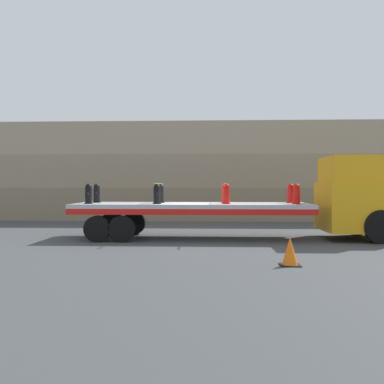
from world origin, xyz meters
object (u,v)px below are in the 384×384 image
(flatbed_trailer, at_px, (175,210))
(fire_hydrant_red_near_3, at_px, (297,194))
(fire_hydrant_black_near_0, at_px, (89,194))
(fire_hydrant_red_near_2, at_px, (226,194))
(traffic_cone, at_px, (290,251))
(fire_hydrant_red_far_2, at_px, (225,194))
(fire_hydrant_black_far_0, at_px, (97,193))
(truck_cab, at_px, (357,198))
(fire_hydrant_black_far_1, at_px, (161,194))
(fire_hydrant_black_near_1, at_px, (157,194))
(fire_hydrant_red_far_3, at_px, (291,194))

(flatbed_trailer, xyz_separation_m, fire_hydrant_red_near_3, (4.33, -0.55, 0.60))
(fire_hydrant_black_near_0, height_order, fire_hydrant_red_near_2, same)
(fire_hydrant_red_near_2, xyz_separation_m, traffic_cone, (1.38, -4.71, -1.29))
(flatbed_trailer, bearing_deg, fire_hydrant_red_far_2, 16.43)
(fire_hydrant_black_near_0, bearing_deg, traffic_cone, -36.72)
(fire_hydrant_red_near_3, bearing_deg, fire_hydrant_red_near_2, 180.00)
(fire_hydrant_red_near_3, bearing_deg, fire_hydrant_black_far_0, 171.55)
(truck_cab, distance_m, fire_hydrant_black_far_1, 7.24)
(flatbed_trailer, bearing_deg, fire_hydrant_black_near_0, -169.84)
(flatbed_trailer, distance_m, fire_hydrant_black_far_0, 3.18)
(fire_hydrant_black_near_1, xyz_separation_m, fire_hydrant_black_far_1, (0.00, 1.10, 0.00))
(fire_hydrant_black_far_0, bearing_deg, truck_cab, -3.25)
(fire_hydrant_red_far_3, bearing_deg, fire_hydrant_red_near_2, -155.97)
(flatbed_trailer, xyz_separation_m, fire_hydrant_black_near_1, (-0.60, -0.55, 0.60))
(fire_hydrant_red_near_3, relative_size, traffic_cone, 1.03)
(fire_hydrant_red_near_3, height_order, fire_hydrant_red_far_3, same)
(fire_hydrant_black_near_1, bearing_deg, fire_hydrant_black_near_0, 180.00)
(truck_cab, xyz_separation_m, fire_hydrant_red_near_3, (-2.28, -0.55, 0.15))
(truck_cab, height_order, fire_hydrant_red_far_2, truck_cab)
(truck_cab, distance_m, fire_hydrant_red_far_3, 2.35)
(fire_hydrant_black_far_0, relative_size, traffic_cone, 1.03)
(truck_cab, xyz_separation_m, traffic_cone, (-3.37, -5.26, -1.14))
(traffic_cone, bearing_deg, truck_cab, 57.33)
(fire_hydrant_red_near_2, bearing_deg, fire_hydrant_black_far_1, 155.97)
(fire_hydrant_black_far_0, bearing_deg, traffic_cone, -42.62)
(truck_cab, xyz_separation_m, fire_hydrant_black_near_1, (-7.22, -0.55, 0.15))
(truck_cab, distance_m, fire_hydrant_black_far_0, 9.70)
(fire_hydrant_black_far_0, bearing_deg, fire_hydrant_red_near_2, -12.57)
(traffic_cone, bearing_deg, flatbed_trailer, 121.67)
(truck_cab, xyz_separation_m, fire_hydrant_black_near_0, (-9.68, -0.55, 0.15))
(fire_hydrant_red_near_3, relative_size, fire_hydrant_red_far_3, 1.00)
(fire_hydrant_black_near_0, xyz_separation_m, fire_hydrant_red_far_2, (4.93, 1.10, 0.00))
(truck_cab, distance_m, fire_hydrant_black_near_1, 7.24)
(fire_hydrant_red_far_3, bearing_deg, fire_hydrant_red_far_2, 180.00)
(truck_cab, distance_m, flatbed_trailer, 6.63)
(fire_hydrant_red_far_2, bearing_deg, fire_hydrant_red_near_3, -24.03)
(fire_hydrant_black_near_1, bearing_deg, truck_cab, 4.36)
(fire_hydrant_black_near_1, distance_m, fire_hydrant_red_near_2, 2.47)
(traffic_cone, bearing_deg, fire_hydrant_red_far_3, 79.39)
(fire_hydrant_black_near_1, height_order, traffic_cone, fire_hydrant_black_near_1)
(fire_hydrant_black_near_0, xyz_separation_m, fire_hydrant_black_near_1, (2.47, 0.00, 0.00))
(fire_hydrant_red_near_2, distance_m, fire_hydrant_red_far_3, 2.70)
(truck_cab, distance_m, fire_hydrant_red_near_2, 4.78)
(fire_hydrant_black_far_0, bearing_deg, flatbed_trailer, -10.16)
(fire_hydrant_black_far_1, xyz_separation_m, fire_hydrant_red_near_3, (4.93, -1.10, 0.00))
(truck_cab, distance_m, traffic_cone, 6.35)
(fire_hydrant_black_near_1, distance_m, fire_hydrant_red_far_2, 2.70)
(fire_hydrant_red_far_2, bearing_deg, fire_hydrant_black_far_1, 180.00)
(flatbed_trailer, distance_m, fire_hydrant_black_near_0, 3.18)
(truck_cab, relative_size, fire_hydrant_red_far_3, 4.11)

